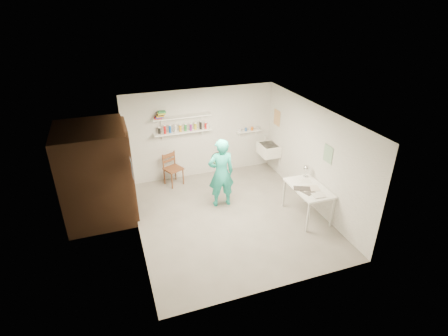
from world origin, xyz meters
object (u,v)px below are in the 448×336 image
object	(u,v)px
wooden_chair	(173,169)
desk_lamp	(307,168)
belfast_sink	(269,150)
wall_clock	(218,158)
work_table	(307,202)
man	(221,173)

from	to	relation	value
wooden_chair	desk_lamp	size ratio (longest dim) A/B	6.40
belfast_sink	desk_lamp	distance (m)	1.79
wall_clock	wooden_chair	size ratio (longest dim) A/B	0.34
belfast_sink	work_table	bearing A→B (deg)	-92.83
belfast_sink	wall_clock	xyz separation A→B (m)	(-1.77, -0.91, 0.42)
wooden_chair	work_table	xyz separation A→B (m)	(2.50, -2.44, -0.07)
man	work_table	size ratio (longest dim) A/B	1.49
wooden_chair	desk_lamp	distance (m)	3.38
wall_clock	work_table	distance (m)	2.24
wooden_chair	wall_clock	bearing A→B (deg)	-77.09
work_table	desk_lamp	xyz separation A→B (m)	(0.19, 0.45, 0.59)
wall_clock	work_table	xyz separation A→B (m)	(1.66, -1.31, -0.74)
man	desk_lamp	world-z (taller)	man
wooden_chair	belfast_sink	bearing A→B (deg)	-28.65
man	work_table	world-z (taller)	man
belfast_sink	desk_lamp	xyz separation A→B (m)	(0.08, -1.77, 0.27)
wooden_chair	desk_lamp	xyz separation A→B (m)	(2.69, -1.99, 0.52)
belfast_sink	man	size ratio (longest dim) A/B	0.36
belfast_sink	wooden_chair	bearing A→B (deg)	175.31
man	wall_clock	xyz separation A→B (m)	(-0.01, 0.22, 0.28)
belfast_sink	work_table	distance (m)	2.25
man	wall_clock	size ratio (longest dim) A/B	5.56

